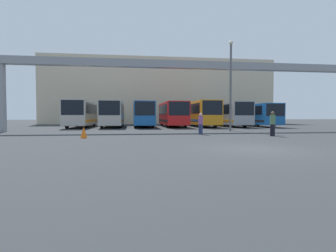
% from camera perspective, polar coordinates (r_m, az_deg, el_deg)
% --- Properties ---
extents(ground_plane, '(200.00, 200.00, 0.00)m').
position_cam_1_polar(ground_plane, '(11.83, 18.55, -4.76)').
color(ground_plane, '#2D3033').
extents(building_backdrop, '(42.53, 12.00, 12.03)m').
position_cam_1_polar(building_backdrop, '(53.08, -2.06, 7.14)').
color(building_backdrop, beige).
rests_on(building_backdrop, ground).
extents(overhead_gantry, '(33.95, 0.80, 6.72)m').
position_cam_1_polar(overhead_gantry, '(25.99, 4.05, 11.78)').
color(overhead_gantry, gray).
rests_on(overhead_gantry, ground).
extents(bus_slot_0, '(2.58, 10.15, 3.24)m').
position_cam_1_polar(bus_slot_0, '(34.66, -18.30, 2.81)').
color(bus_slot_0, beige).
rests_on(bus_slot_0, ground).
extents(bus_slot_1, '(2.52, 10.56, 3.19)m').
position_cam_1_polar(bus_slot_1, '(34.36, -11.89, 2.84)').
color(bus_slot_1, beige).
rests_on(bus_slot_1, ground).
extents(bus_slot_2, '(2.47, 11.22, 3.13)m').
position_cam_1_polar(bus_slot_2, '(34.63, -5.47, 2.81)').
color(bus_slot_2, '#1959A5').
rests_on(bus_slot_2, ground).
extents(bus_slot_3, '(2.63, 10.16, 3.14)m').
position_cam_1_polar(bus_slot_3, '(34.47, 0.99, 2.83)').
color(bus_slot_3, red).
rests_on(bus_slot_3, ground).
extents(bus_slot_4, '(2.62, 11.29, 3.30)m').
position_cam_1_polar(bus_slot_4, '(35.80, 6.97, 2.94)').
color(bus_slot_4, orange).
rests_on(bus_slot_4, ground).
extents(bus_slot_5, '(2.58, 10.74, 3.18)m').
position_cam_1_polar(bus_slot_5, '(36.71, 12.91, 2.77)').
color(bus_slot_5, '#999EA5').
rests_on(bus_slot_5, ground).
extents(bus_slot_6, '(2.58, 11.11, 2.98)m').
position_cam_1_polar(bus_slot_6, '(38.40, 18.21, 2.52)').
color(bus_slot_6, '#1959A5').
rests_on(bus_slot_6, ground).
extents(pedestrian_near_right, '(0.36, 0.36, 1.73)m').
position_cam_1_polar(pedestrian_near_right, '(19.71, 21.81, 0.60)').
color(pedestrian_near_right, black).
rests_on(pedestrian_near_right, ground).
extents(pedestrian_mid_left, '(0.34, 0.34, 1.65)m').
position_cam_1_polar(pedestrian_mid_left, '(20.16, 7.11, 0.65)').
color(pedestrian_mid_left, navy).
rests_on(pedestrian_mid_left, ground).
extents(traffic_cone, '(0.43, 0.43, 0.74)m').
position_cam_1_polar(traffic_cone, '(17.51, -17.87, -1.32)').
color(traffic_cone, orange).
rests_on(traffic_cone, ground).
extents(lamp_post, '(0.36, 0.36, 8.43)m').
position_cam_1_polar(lamp_post, '(25.52, 13.48, 9.25)').
color(lamp_post, '#595B60').
rests_on(lamp_post, ground).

